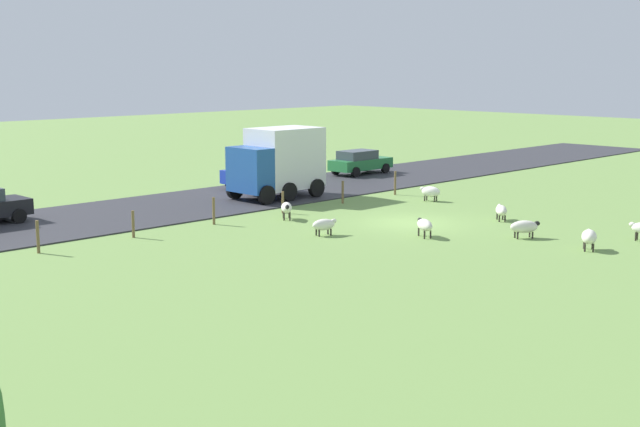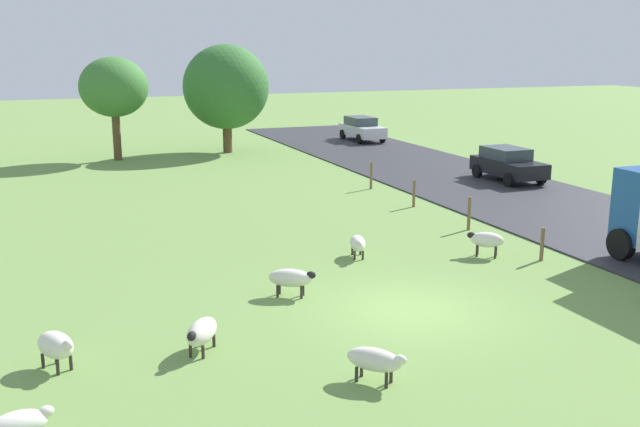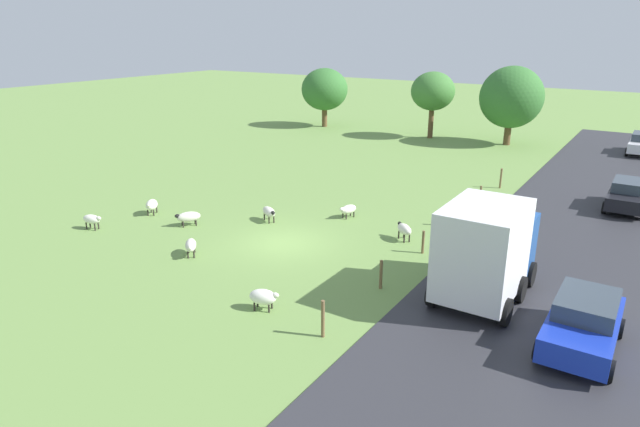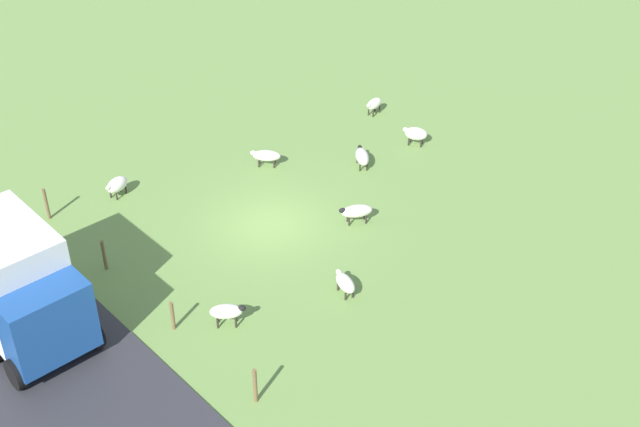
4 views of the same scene
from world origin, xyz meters
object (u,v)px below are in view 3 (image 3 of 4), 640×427
at_px(tree_2, 433,91).
at_px(truck_0, 486,249).
at_px(sheep_2, 92,219).
at_px(sheep_5, 152,205).
at_px(car_1, 628,195).
at_px(car_2, 583,322).
at_px(sheep_4, 263,297).
at_px(sheep_6, 348,209).
at_px(tree_0, 511,97).
at_px(sheep_0, 269,212).
at_px(sheep_1, 404,229).
at_px(sheep_3, 191,245).
at_px(tree_1, 325,89).
at_px(sheep_7, 188,217).

xyz_separation_m(tree_2, truck_0, (13.42, -28.44, -2.16)).
bearing_deg(tree_2, sheep_2, -99.06).
xyz_separation_m(sheep_5, tree_2, (4.35, 28.37, 3.62)).
bearing_deg(car_1, car_2, -89.68).
distance_m(car_1, car_2, 16.17).
xyz_separation_m(sheep_4, car_2, (9.82, 3.35, 0.41)).
height_order(sheep_6, tree_0, tree_0).
distance_m(sheep_6, car_1, 15.30).
xyz_separation_m(sheep_0, sheep_1, (6.96, 1.31, 0.04)).
bearing_deg(sheep_2, car_2, 3.77).
distance_m(sheep_3, car_2, 15.57).
height_order(sheep_2, sheep_5, sheep_5).
height_order(tree_0, truck_0, tree_0).
height_order(tree_0, tree_1, tree_0).
xyz_separation_m(sheep_1, truck_0, (4.85, -3.86, 1.43)).
relative_size(sheep_6, tree_2, 0.20).
xyz_separation_m(sheep_1, sheep_7, (-9.95, -4.03, -0.07)).
bearing_deg(sheep_2, car_1, 38.75).
relative_size(sheep_0, truck_0, 0.26).
bearing_deg(sheep_0, sheep_4, -53.54).
xyz_separation_m(truck_0, car_1, (3.51, 14.52, -1.10)).
distance_m(sheep_3, sheep_4, 6.09).
height_order(tree_2, car_2, tree_2).
height_order(sheep_1, tree_1, tree_1).
height_order(tree_0, tree_2, tree_0).
bearing_deg(sheep_4, tree_0, 90.88).
height_order(sheep_0, sheep_6, sheep_0).
xyz_separation_m(sheep_0, car_1, (15.31, 11.97, 0.37)).
height_order(sheep_2, car_1, car_1).
relative_size(sheep_0, tree_2, 0.22).
distance_m(sheep_4, tree_0, 34.24).
distance_m(sheep_0, sheep_6, 4.14).
height_order(sheep_3, car_2, car_2).
bearing_deg(tree_0, sheep_7, -105.39).
bearing_deg(sheep_2, sheep_3, 2.11).
xyz_separation_m(sheep_6, tree_1, (-16.06, 23.16, 3.23)).
distance_m(sheep_7, tree_2, 28.88).
xyz_separation_m(sheep_1, tree_0, (-1.90, 25.20, 3.45)).
relative_size(sheep_5, sheep_6, 0.96).
bearing_deg(tree_0, tree_1, -177.89).
bearing_deg(sheep_3, truck_0, 13.48).
relative_size(sheep_1, sheep_2, 1.00).
distance_m(sheep_1, sheep_4, 8.96).
bearing_deg(tree_2, sheep_6, -78.40).
relative_size(sheep_0, tree_1, 0.22).
relative_size(tree_0, car_2, 1.56).
xyz_separation_m(sheep_2, car_1, (21.95, 17.62, 0.37)).
bearing_deg(car_1, sheep_5, -145.80).
height_order(sheep_3, truck_0, truck_0).
distance_m(sheep_2, sheep_5, 3.24).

